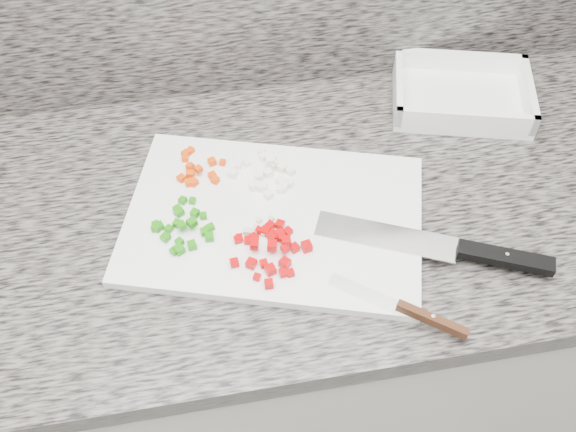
# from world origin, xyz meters

# --- Properties ---
(cabinet) EXTENTS (3.92, 0.62, 0.86)m
(cabinet) POSITION_xyz_m (0.00, 1.44, 0.43)
(cabinet) COLOR silver
(cabinet) RESTS_ON ground
(countertop) EXTENTS (3.96, 0.64, 0.04)m
(countertop) POSITION_xyz_m (0.00, 1.44, 0.88)
(countertop) COLOR #605C55
(countertop) RESTS_ON cabinet
(cutting_board) EXTENTS (0.55, 0.44, 0.02)m
(cutting_board) POSITION_xyz_m (0.04, 1.40, 0.91)
(cutting_board) COLOR white
(cutting_board) RESTS_ON countertop
(carrot_pile) EXTENTS (0.09, 0.09, 0.02)m
(carrot_pile) POSITION_xyz_m (-0.07, 1.51, 0.92)
(carrot_pile) COLOR #E84205
(carrot_pile) RESTS_ON cutting_board
(onion_pile) EXTENTS (0.11, 0.12, 0.02)m
(onion_pile) POSITION_xyz_m (0.04, 1.48, 0.92)
(onion_pile) COLOR white
(onion_pile) RESTS_ON cutting_board
(green_pepper_pile) EXTENTS (0.10, 0.12, 0.02)m
(green_pepper_pile) POSITION_xyz_m (-0.11, 1.40, 0.92)
(green_pepper_pile) COLOR #1E7C0B
(green_pepper_pile) RESTS_ON cutting_board
(red_pepper_pile) EXTENTS (0.13, 0.12, 0.02)m
(red_pepper_pile) POSITION_xyz_m (0.03, 1.33, 0.92)
(red_pepper_pile) COLOR #BF0204
(red_pepper_pile) RESTS_ON cutting_board
(garlic_pile) EXTENTS (0.05, 0.04, 0.01)m
(garlic_pile) POSITION_xyz_m (0.01, 1.37, 0.92)
(garlic_pile) COLOR beige
(garlic_pile) RESTS_ON cutting_board
(chef_knife) EXTENTS (0.35, 0.19, 0.02)m
(chef_knife) POSITION_xyz_m (0.32, 1.28, 0.92)
(chef_knife) COLOR silver
(chef_knife) RESTS_ON cutting_board
(paring_knife) EXTENTS (0.18, 0.14, 0.02)m
(paring_knife) POSITION_xyz_m (0.21, 1.19, 0.92)
(paring_knife) COLOR silver
(paring_knife) RESTS_ON cutting_board
(tray) EXTENTS (0.29, 0.24, 0.05)m
(tray) POSITION_xyz_m (0.43, 1.62, 0.92)
(tray) COLOR white
(tray) RESTS_ON countertop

